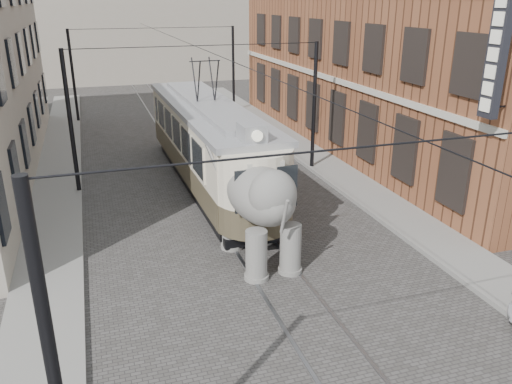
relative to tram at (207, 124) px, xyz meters
name	(u,v)px	position (x,y,z in m)	size (l,w,h in m)	color
ground	(245,233)	(0.04, -5.53, -2.71)	(120.00, 120.00, 0.00)	#43403E
tram_rails	(245,232)	(0.04, -5.53, -2.70)	(1.54, 80.00, 0.02)	slate
sidewalk_right	(393,211)	(6.04, -5.53, -2.64)	(2.00, 60.00, 0.15)	slate
sidewalk_left	(50,258)	(-6.46, -5.53, -2.64)	(2.00, 60.00, 0.15)	slate
brick_building	(393,34)	(11.04, 3.47, 3.29)	(8.00, 26.00, 12.00)	brown
distant_block	(129,6)	(0.04, 34.47, 4.29)	(28.00, 10.00, 14.00)	gray
catenary	(206,120)	(-0.16, -0.53, 0.29)	(11.00, 30.20, 6.00)	black
tram	(207,124)	(0.00, 0.00, 0.00)	(2.82, 13.67, 5.43)	beige
elephant	(260,209)	(-0.10, -7.54, -0.99)	(3.10, 5.63, 3.45)	slate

